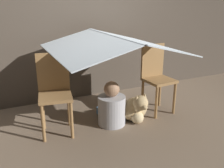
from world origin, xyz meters
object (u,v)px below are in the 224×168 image
Objects in this scene: chair_left at (55,90)px; dog at (136,107)px; person_front at (112,107)px; chair_right at (156,75)px.

dog is at bearing -1.29° from chair_left.
person_front reaches higher than dog.
person_front is at bearing -0.83° from chair_left.
chair_left is at bearing 168.52° from dog.
chair_left is 1.39m from chair_right.
chair_right reaches higher than dog.
chair_left is 1.04m from dog.
chair_right reaches higher than person_front.
dog is (0.31, -0.07, -0.03)m from person_front.
person_front is 0.32m from dog.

